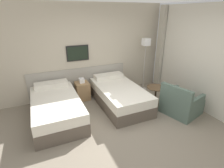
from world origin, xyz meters
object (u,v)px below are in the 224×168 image
object	(u,v)px
bed_near_window	(119,95)
armchair	(181,104)
bed_near_door	(56,108)
nightstand	(82,91)
floor_lamp	(146,49)
side_table	(156,93)

from	to	relation	value
bed_near_window	armchair	xyz separation A→B (m)	(1.24, -1.05, -0.02)
bed_near_door	bed_near_window	size ratio (longest dim) A/B	1.00
nightstand	armchair	xyz separation A→B (m)	(2.08, -1.80, -0.01)
armchair	bed_near_window	bearing A→B (deg)	33.95
bed_near_door	nightstand	distance (m)	1.13
armchair	floor_lamp	bearing A→B (deg)	-15.04
bed_near_door	nightstand	size ratio (longest dim) A/B	3.03
nightstand	armchair	size ratio (longest dim) A/B	0.66
side_table	bed_near_door	bearing A→B (deg)	169.86
bed_near_door	armchair	xyz separation A→B (m)	(2.93, -1.05, -0.02)
nightstand	floor_lamp	distance (m)	2.34
bed_near_window	nightstand	size ratio (longest dim) A/B	3.03
floor_lamp	armchair	distance (m)	2.03
nightstand	bed_near_window	bearing A→B (deg)	-41.45
bed_near_window	nightstand	world-z (taller)	bed_near_window
bed_near_door	armchair	size ratio (longest dim) A/B	2.00
nightstand	bed_near_door	bearing A→B (deg)	-138.55
bed_near_door	side_table	bearing A→B (deg)	-10.14
bed_near_door	nightstand	world-z (taller)	bed_near_door
nightstand	floor_lamp	bearing A→B (deg)	-2.95
bed_near_window	floor_lamp	bearing A→B (deg)	27.67
nightstand	side_table	size ratio (longest dim) A/B	1.18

